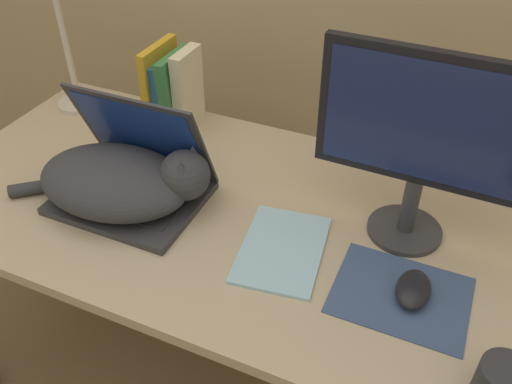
% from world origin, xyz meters
% --- Properties ---
extents(desk, '(1.49, 0.75, 0.72)m').
position_xyz_m(desk, '(0.00, 0.38, 0.66)').
color(desk, tan).
rests_on(desk, ground_plane).
extents(laptop, '(0.34, 0.27, 0.26)m').
position_xyz_m(laptop, '(-0.21, 0.33, 0.77)').
color(laptop, '#2D2D33').
rests_on(laptop, desk).
extents(cat, '(0.48, 0.28, 0.16)m').
position_xyz_m(cat, '(-0.22, 0.29, 0.79)').
color(cat, '#333338').
rests_on(cat, desk).
extents(external_monitor, '(0.44, 0.17, 0.43)m').
position_xyz_m(external_monitor, '(0.41, 0.46, 0.97)').
color(external_monitor, '#333338').
rests_on(external_monitor, desk).
extents(mousepad, '(0.26, 0.21, 0.00)m').
position_xyz_m(mousepad, '(0.45, 0.27, 0.72)').
color(mousepad, '#384C75').
rests_on(mousepad, desk).
extents(computer_mouse, '(0.07, 0.11, 0.03)m').
position_xyz_m(computer_mouse, '(0.47, 0.28, 0.74)').
color(computer_mouse, black).
rests_on(computer_mouse, mousepad).
extents(book_row, '(0.12, 0.17, 0.24)m').
position_xyz_m(book_row, '(-0.29, 0.66, 0.83)').
color(book_row, gold).
rests_on(book_row, desk).
extents(notepad, '(0.21, 0.27, 0.01)m').
position_xyz_m(notepad, '(0.18, 0.29, 0.73)').
color(notepad, '#99C6E0').
rests_on(notepad, desk).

